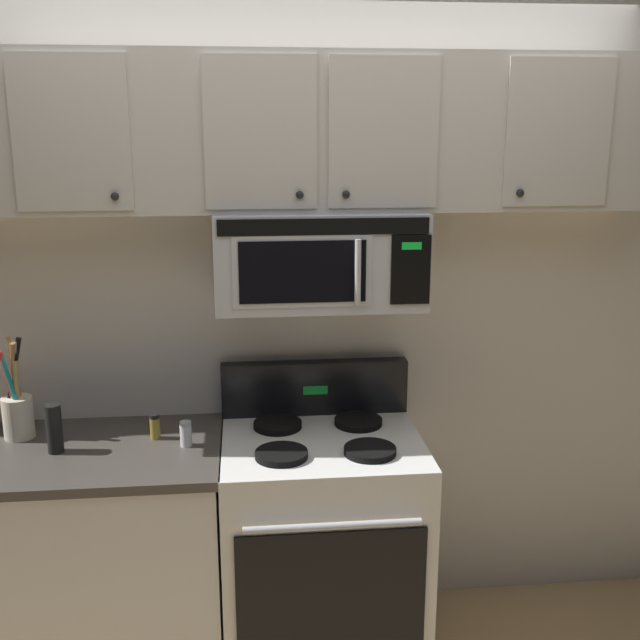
{
  "coord_description": "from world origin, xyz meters",
  "views": [
    {
      "loc": [
        -0.28,
        -2.2,
        2.04
      ],
      "look_at": [
        0.0,
        0.49,
        1.35
      ],
      "focal_mm": 42.21,
      "sensor_mm": 36.0,
      "label": 1
    }
  ],
  "objects": [
    {
      "name": "back_wall",
      "position": [
        0.0,
        0.79,
        1.35
      ],
      "size": [
        5.2,
        0.1,
        2.7
      ],
      "primitive_type": "cube",
      "color": "silver",
      "rests_on": "ground_plane"
    },
    {
      "name": "stove_range",
      "position": [
        0.0,
        0.42,
        0.47
      ],
      "size": [
        0.76,
        0.69,
        1.12
      ],
      "color": "white",
      "rests_on": "ground_plane"
    },
    {
      "name": "over_range_microwave",
      "position": [
        -0.0,
        0.54,
        1.58
      ],
      "size": [
        0.76,
        0.43,
        0.35
      ],
      "color": "#B7BABF"
    },
    {
      "name": "upper_cabinets",
      "position": [
        -0.0,
        0.57,
        2.02
      ],
      "size": [
        2.5,
        0.36,
        0.55
      ],
      "color": "#BCB7AD"
    },
    {
      "name": "counter_segment",
      "position": [
        -0.84,
        0.43,
        0.45
      ],
      "size": [
        0.93,
        0.65,
        0.9
      ],
      "color": "silver",
      "rests_on": "ground_plane"
    },
    {
      "name": "utensil_crock_cream",
      "position": [
        -1.14,
        0.56,
        1.02
      ],
      "size": [
        0.11,
        0.11,
        0.4
      ],
      "color": "beige",
      "rests_on": "counter_segment"
    },
    {
      "name": "salt_shaker",
      "position": [
        -0.51,
        0.42,
        0.95
      ],
      "size": [
        0.04,
        0.04,
        0.1
      ],
      "color": "white",
      "rests_on": "counter_segment"
    },
    {
      "name": "pepper_mill",
      "position": [
        -0.97,
        0.41,
        0.99
      ],
      "size": [
        0.06,
        0.06,
        0.18
      ],
      "primitive_type": "cylinder",
      "color": "black",
      "rests_on": "counter_segment"
    },
    {
      "name": "spice_jar",
      "position": [
        -0.63,
        0.5,
        0.95
      ],
      "size": [
        0.04,
        0.04,
        0.1
      ],
      "color": "olive",
      "rests_on": "counter_segment"
    }
  ]
}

